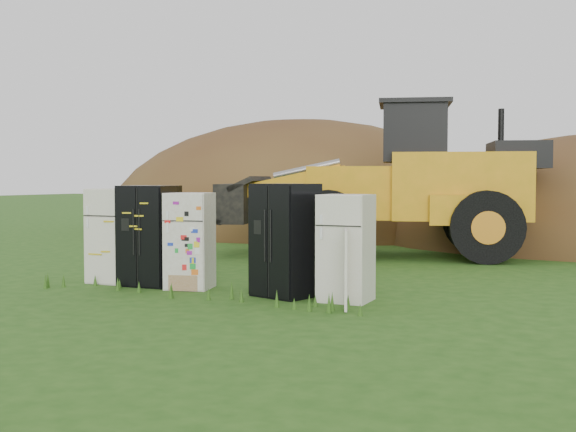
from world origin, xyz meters
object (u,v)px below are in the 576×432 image
fridge_open_door (346,248)px  wheel_loader (375,179)px  fridge_leftmost (114,236)px  fridge_black_right (285,240)px  fridge_sticker (190,241)px  fridge_black_side (149,236)px

fridge_open_door → wheel_loader: (-1.92, 6.64, 1.09)m
fridge_leftmost → fridge_black_right: (3.64, 0.02, 0.05)m
fridge_black_right → wheel_loader: (-0.84, 6.66, 1.01)m
fridge_leftmost → fridge_sticker: 1.72m
fridge_sticker → wheel_loader: wheel_loader is taller
wheel_loader → fridge_black_right: bearing=-101.1°
fridge_black_right → fridge_open_door: 1.09m
fridge_leftmost → fridge_open_door: size_ratio=1.04×
fridge_black_side → wheel_loader: size_ratio=0.23×
fridge_leftmost → fridge_black_right: fridge_black_right is taller
fridge_black_side → fridge_sticker: size_ratio=1.07×
fridge_sticker → fridge_black_right: fridge_black_right is taller
fridge_sticker → fridge_black_right: 1.92m
fridge_black_side → fridge_open_door: 3.89m
fridge_sticker → fridge_open_door: (3.00, 0.02, 0.00)m
fridge_leftmost → wheel_loader: (2.80, 6.68, 1.06)m
fridge_black_right → wheel_loader: 6.78m
fridge_open_door → fridge_sticker: bearing=177.7°
fridge_black_right → fridge_open_door: fridge_black_right is taller
fridge_leftmost → fridge_sticker: fridge_leftmost is taller
fridge_open_door → wheel_loader: size_ratio=0.21×
fridge_black_right → fridge_black_side: bearing=-164.6°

